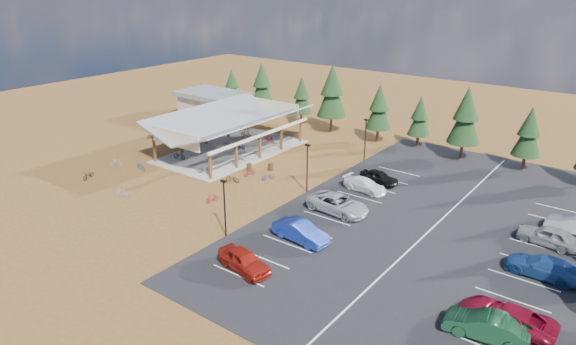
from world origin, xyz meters
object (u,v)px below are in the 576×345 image
at_px(outbuilding, 214,104).
at_px(bike_6, 241,147).
at_px(lamp_post_1, 307,165).
at_px(bike_14, 268,176).
at_px(bike_0, 179,155).
at_px(car_7, 544,267).
at_px(car_5, 486,326).
at_px(car_0, 244,260).
at_px(bike_2, 229,144).
at_px(car_1, 301,232).
at_px(bike_pavilion, 231,122).
at_px(lamp_post_2, 365,137).
at_px(bike_13, 122,193).
at_px(car_4, 379,177).
at_px(bike_5, 241,157).
at_px(bike_8, 88,175).
at_px(bike_15, 250,172).
at_px(car_6, 506,318).
at_px(car_9, 575,225).
at_px(bike_16, 233,179).
at_px(trash_bin_0, 249,167).
at_px(car_2, 338,204).
at_px(bike_11, 212,198).
at_px(car_3, 365,185).
at_px(lamp_post_0, 225,204).
at_px(bike_4, 204,170).
at_px(bike_3, 246,134).
at_px(bike_7, 270,139).
at_px(bike_1, 216,145).
at_px(trash_bin_1, 271,167).
at_px(bike_10, 141,166).
at_px(bike_9, 116,163).

height_order(outbuilding, bike_6, outbuilding).
xyz_separation_m(lamp_post_1, bike_14, (-5.25, 0.21, -2.55)).
distance_m(bike_0, car_7, 40.87).
height_order(bike_14, car_5, car_5).
bearing_deg(car_0, bike_0, 68.81).
height_order(bike_2, car_1, car_1).
height_order(bike_pavilion, lamp_post_2, lamp_post_2).
distance_m(bike_2, bike_13, 18.07).
bearing_deg(car_4, car_5, -135.26).
bearing_deg(bike_5, bike_8, 146.48).
relative_size(bike_pavilion, bike_15, 13.01).
bearing_deg(car_6, car_9, 177.31).
xyz_separation_m(outbuilding, car_4, (33.84, -9.58, -1.28)).
bearing_deg(bike_16, trash_bin_0, -177.16).
height_order(trash_bin_0, bike_6, bike_6).
relative_size(bike_13, bike_15, 1.02).
bearing_deg(trash_bin_0, car_2, -13.44).
height_order(bike_6, bike_11, bike_6).
bearing_deg(outbuilding, car_2, -28.20).
height_order(bike_16, car_3, car_3).
bearing_deg(car_3, lamp_post_0, 168.38).
height_order(bike_pavilion, bike_4, bike_pavilion).
relative_size(bike_3, car_4, 0.44).
xyz_separation_m(outbuilding, bike_14, (23.75, -15.79, -1.60)).
bearing_deg(bike_7, car_3, -103.43).
relative_size(bike_5, car_1, 0.35).
bearing_deg(car_7, bike_4, -88.52).
bearing_deg(bike_14, bike_7, 146.14).
height_order(trash_bin_0, bike_3, bike_3).
bearing_deg(bike_1, bike_2, -54.09).
bearing_deg(bike_4, car_5, -125.26).
height_order(bike_13, car_6, car_6).
relative_size(bike_7, bike_8, 1.00).
height_order(trash_bin_1, bike_1, bike_1).
bearing_deg(bike_5, bike_6, 43.13).
bearing_deg(car_9, bike_3, -94.38).
bearing_deg(bike_0, car_7, -95.56).
relative_size(car_0, car_4, 1.15).
distance_m(lamp_post_0, car_6, 22.61).
height_order(car_2, car_4, car_2).
height_order(lamp_post_1, car_6, lamp_post_1).
bearing_deg(lamp_post_1, car_4, 52.97).
bearing_deg(car_5, bike_14, -122.89).
xyz_separation_m(lamp_post_1, bike_3, (-17.15, 10.12, -2.32)).
relative_size(bike_4, bike_10, 0.95).
height_order(bike_1, bike_7, same).
bearing_deg(bike_8, bike_5, 38.10).
distance_m(bike_9, bike_14, 18.32).
height_order(bike_3, bike_9, bike_3).
height_order(bike_7, car_4, car_4).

